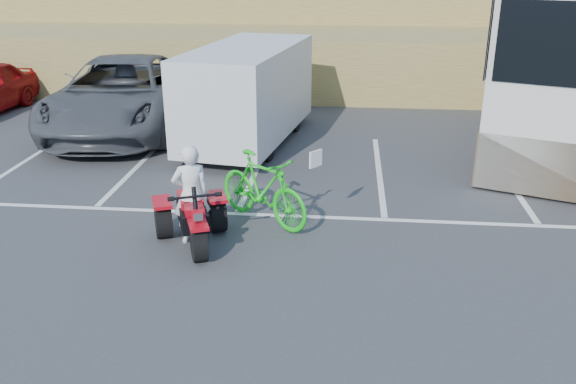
# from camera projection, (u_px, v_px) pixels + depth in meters

# --- Properties ---
(ground) EXTENTS (100.00, 100.00, 0.00)m
(ground) POSITION_uv_depth(u_px,v_px,m) (208.00, 278.00, 8.98)
(ground) COLOR #3A3A3D
(ground) RESTS_ON ground
(parking_stripes) EXTENTS (28.00, 5.16, 0.01)m
(parking_stripes) POSITION_uv_depth(u_px,v_px,m) (292.00, 184.00, 12.67)
(parking_stripes) COLOR white
(parking_stripes) RESTS_ON ground
(grass_embankment) EXTENTS (40.00, 8.50, 3.10)m
(grass_embankment) POSITION_uv_depth(u_px,v_px,m) (297.00, 41.00, 22.80)
(grass_embankment) COLOR olive
(grass_embankment) RESTS_ON ground
(red_trike_atv) EXTENTS (1.72, 1.95, 1.05)m
(red_trike_atv) POSITION_uv_depth(u_px,v_px,m) (195.00, 245.00, 10.02)
(red_trike_atv) COLOR #B70A16
(red_trike_atv) RESTS_ON ground
(rider) EXTENTS (0.71, 0.59, 1.67)m
(rider) POSITION_uv_depth(u_px,v_px,m) (191.00, 194.00, 9.85)
(rider) COLOR white
(rider) RESTS_ON ground
(green_dirt_bike) EXTENTS (2.01, 1.77, 1.26)m
(green_dirt_bike) POSITION_uv_depth(u_px,v_px,m) (263.00, 189.00, 10.66)
(green_dirt_bike) COLOR #14BF19
(green_dirt_bike) RESTS_ON ground
(grey_pickup) EXTENTS (3.81, 7.07, 1.89)m
(grey_pickup) POSITION_uv_depth(u_px,v_px,m) (122.00, 94.00, 16.36)
(grey_pickup) COLOR #47494E
(grey_pickup) RESTS_ON ground
(cargo_trailer) EXTENTS (2.84, 5.39, 2.40)m
(cargo_trailer) POSITION_uv_depth(u_px,v_px,m) (248.00, 92.00, 15.00)
(cargo_trailer) COLOR silver
(cargo_trailer) RESTS_ON ground
(quad_atv_blue) EXTENTS (1.53, 1.85, 1.06)m
(quad_atv_blue) POSITION_uv_depth(u_px,v_px,m) (209.00, 132.00, 16.37)
(quad_atv_blue) COLOR navy
(quad_atv_blue) RESTS_ON ground
(quad_atv_green) EXTENTS (1.10, 1.44, 0.91)m
(quad_atv_green) POSITION_uv_depth(u_px,v_px,m) (273.00, 126.00, 16.89)
(quad_atv_green) COLOR #184E12
(quad_atv_green) RESTS_ON ground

